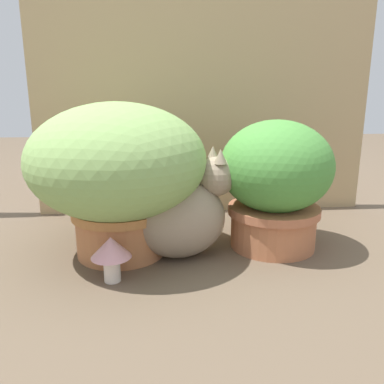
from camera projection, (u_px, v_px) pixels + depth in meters
The scene contains 6 objects.
ground_plane at pixel (181, 258), 1.10m from camera, with size 6.00×6.00×0.00m, color brown.
cardboard_backdrop at pixel (203, 93), 1.44m from camera, with size 1.24×0.03×0.89m, color tan.
grass_planter at pixel (118, 169), 1.08m from camera, with size 0.49×0.49×0.43m.
leafy_planter at pixel (275, 181), 1.14m from camera, with size 0.32×0.32×0.38m.
cat at pixel (184, 215), 1.09m from camera, with size 0.39×0.22×0.32m.
mushroom_ornament_pink at pixel (111, 251), 0.96m from camera, with size 0.10×0.10×0.12m.
Camera 1 is at (-0.05, -1.02, 0.46)m, focal length 36.80 mm.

